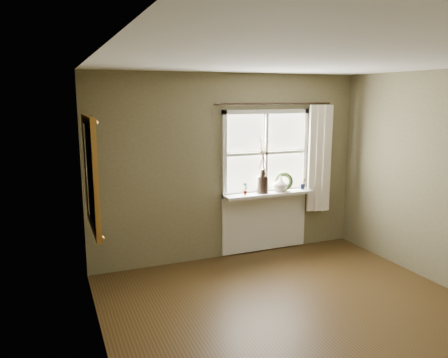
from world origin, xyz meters
name	(u,v)px	position (x,y,z in m)	size (l,w,h in m)	color
floor	(318,330)	(0.00, 0.00, 0.00)	(4.50, 4.50, 0.00)	#3D2A13
ceiling	(330,60)	(0.00, 0.00, 2.60)	(4.50, 4.50, 0.00)	silver
wall_back	(229,167)	(0.00, 2.30, 1.30)	(4.00, 0.10, 2.60)	#6B6446
wall_left	(99,228)	(-2.05, 0.00, 1.30)	(0.10, 4.50, 2.60)	#6B6446
window_frame	(266,153)	(0.55, 2.23, 1.48)	(1.36, 0.06, 1.24)	silver
window_sill	(269,194)	(0.55, 2.12, 0.90)	(1.36, 0.26, 0.04)	silver
window_apron	(265,221)	(0.55, 2.23, 0.46)	(1.36, 0.04, 0.88)	silver
dark_jug	(262,185)	(0.45, 2.12, 1.04)	(0.17, 0.17, 0.24)	black
cream_vase	(281,184)	(0.74, 2.12, 1.03)	(0.21, 0.21, 0.22)	silver
wreath	(284,183)	(0.82, 2.16, 1.02)	(0.27, 0.27, 0.07)	#2F431D
potted_plant_left	(245,188)	(0.17, 2.12, 1.01)	(0.10, 0.06, 0.18)	#2F431D
potted_plant_right	(303,183)	(1.13, 2.12, 1.01)	(0.09, 0.08, 0.17)	#2F431D
curtain	(319,159)	(1.39, 2.13, 1.37)	(0.36, 0.12, 1.59)	white
curtain_rod	(275,104)	(0.65, 2.17, 2.18)	(0.03, 0.03, 1.84)	black
gilt_mirror	(90,174)	(-1.96, 1.41, 1.48)	(0.10, 1.03, 1.23)	white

